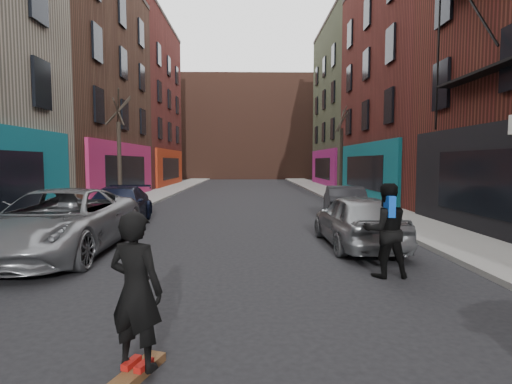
{
  "coord_description": "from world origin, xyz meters",
  "views": [
    {
      "loc": [
        0.23,
        -1.88,
        2.35
      ],
      "look_at": [
        0.39,
        7.93,
        1.6
      ],
      "focal_mm": 28.0,
      "sensor_mm": 36.0,
      "label": 1
    }
  ],
  "objects_px": {
    "parked_left_far": "(59,222)",
    "skateboarder": "(136,290)",
    "tree_right_far": "(341,143)",
    "parked_right_far": "(357,220)",
    "parked_right_end": "(344,202)",
    "skateboard": "(138,372)",
    "tree_left_far": "(119,141)",
    "parked_left_end": "(118,206)",
    "pedestrian": "(386,230)"
  },
  "relations": [
    {
      "from": "parked_left_far",
      "to": "pedestrian",
      "type": "distance_m",
      "value": 7.89
    },
    {
      "from": "parked_right_end",
      "to": "skateboarder",
      "type": "bearing_deg",
      "value": 74.14
    },
    {
      "from": "tree_left_far",
      "to": "parked_left_far",
      "type": "bearing_deg",
      "value": -80.69
    },
    {
      "from": "parked_left_end",
      "to": "parked_right_end",
      "type": "distance_m",
      "value": 8.99
    },
    {
      "from": "parked_left_far",
      "to": "parked_left_end",
      "type": "xyz_separation_m",
      "value": [
        0.0,
        4.48,
        -0.11
      ]
    },
    {
      "from": "skateboard",
      "to": "pedestrian",
      "type": "bearing_deg",
      "value": 62.35
    },
    {
      "from": "parked_right_end",
      "to": "pedestrian",
      "type": "distance_m",
      "value": 8.68
    },
    {
      "from": "parked_right_far",
      "to": "skateboard",
      "type": "xyz_separation_m",
      "value": [
        -4.2,
        -6.62,
        -0.7
      ]
    },
    {
      "from": "tree_right_far",
      "to": "parked_right_far",
      "type": "bearing_deg",
      "value": -101.28
    },
    {
      "from": "parked_left_far",
      "to": "parked_right_far",
      "type": "height_order",
      "value": "parked_left_far"
    },
    {
      "from": "tree_right_far",
      "to": "pedestrian",
      "type": "distance_m",
      "value": 18.39
    },
    {
      "from": "parked_right_end",
      "to": "skateboard",
      "type": "xyz_separation_m",
      "value": [
        -5.18,
        -12.33,
        -0.63
      ]
    },
    {
      "from": "skateboarder",
      "to": "parked_left_end",
      "type": "bearing_deg",
      "value": -51.64
    },
    {
      "from": "skateboard",
      "to": "parked_left_far",
      "type": "bearing_deg",
      "value": 140.62
    },
    {
      "from": "tree_right_far",
      "to": "skateboarder",
      "type": "xyz_separation_m",
      "value": [
        -7.2,
        -21.66,
        -2.57
      ]
    },
    {
      "from": "pedestrian",
      "to": "parked_right_far",
      "type": "bearing_deg",
      "value": -95.66
    },
    {
      "from": "tree_left_far",
      "to": "pedestrian",
      "type": "xyz_separation_m",
      "value": [
        9.19,
        -11.92,
        -2.42
      ]
    },
    {
      "from": "skateboard",
      "to": "parked_right_end",
      "type": "bearing_deg",
      "value": 86.43
    },
    {
      "from": "tree_right_far",
      "to": "pedestrian",
      "type": "relative_size",
      "value": 3.55
    },
    {
      "from": "parked_right_end",
      "to": "skateboard",
      "type": "distance_m",
      "value": 13.39
    },
    {
      "from": "parked_right_far",
      "to": "skateboarder",
      "type": "relative_size",
      "value": 2.54
    },
    {
      "from": "parked_left_end",
      "to": "parked_right_far",
      "type": "distance_m",
      "value": 8.66
    },
    {
      "from": "parked_left_far",
      "to": "skateboarder",
      "type": "relative_size",
      "value": 3.43
    },
    {
      "from": "parked_right_far",
      "to": "parked_right_end",
      "type": "bearing_deg",
      "value": -100.94
    },
    {
      "from": "parked_right_far",
      "to": "skateboarder",
      "type": "xyz_separation_m",
      "value": [
        -4.2,
        -6.62,
        0.22
      ]
    },
    {
      "from": "tree_right_far",
      "to": "skateboarder",
      "type": "relative_size",
      "value": 3.94
    },
    {
      "from": "parked_right_far",
      "to": "skateboard",
      "type": "relative_size",
      "value": 5.48
    },
    {
      "from": "parked_left_far",
      "to": "parked_right_end",
      "type": "relative_size",
      "value": 1.44
    },
    {
      "from": "tree_right_far",
      "to": "parked_left_far",
      "type": "xyz_separation_m",
      "value": [
        -10.8,
        -15.76,
        -2.71
      ]
    },
    {
      "from": "tree_right_far",
      "to": "parked_right_far",
      "type": "xyz_separation_m",
      "value": [
        -3.0,
        -15.04,
        -2.78
      ]
    },
    {
      "from": "parked_left_end",
      "to": "parked_left_far",
      "type": "bearing_deg",
      "value": -95.29
    },
    {
      "from": "parked_right_far",
      "to": "tree_right_far",
      "type": "bearing_deg",
      "value": -102.49
    },
    {
      "from": "parked_left_end",
      "to": "pedestrian",
      "type": "height_order",
      "value": "pedestrian"
    },
    {
      "from": "parked_left_far",
      "to": "tree_right_far",
      "type": "bearing_deg",
      "value": 54.94
    },
    {
      "from": "parked_left_end",
      "to": "pedestrian",
      "type": "xyz_separation_m",
      "value": [
        7.59,
        -6.63,
        0.25
      ]
    },
    {
      "from": "parked_right_far",
      "to": "parked_left_end",
      "type": "bearing_deg",
      "value": -26.89
    },
    {
      "from": "parked_right_far",
      "to": "skateboarder",
      "type": "bearing_deg",
      "value": 56.43
    },
    {
      "from": "parked_right_far",
      "to": "parked_right_end",
      "type": "relative_size",
      "value": 1.06
    },
    {
      "from": "tree_left_far",
      "to": "parked_right_far",
      "type": "xyz_separation_m",
      "value": [
        9.4,
        -9.04,
        -2.63
      ]
    },
    {
      "from": "tree_left_far",
      "to": "pedestrian",
      "type": "height_order",
      "value": "tree_left_far"
    },
    {
      "from": "parked_left_far",
      "to": "parked_left_end",
      "type": "height_order",
      "value": "parked_left_far"
    },
    {
      "from": "parked_left_far",
      "to": "skateboard",
      "type": "distance_m",
      "value": 6.95
    },
    {
      "from": "parked_right_end",
      "to": "skateboarder",
      "type": "relative_size",
      "value": 2.38
    },
    {
      "from": "parked_right_end",
      "to": "skateboarder",
      "type": "height_order",
      "value": "skateboarder"
    },
    {
      "from": "tree_left_far",
      "to": "parked_left_end",
      "type": "xyz_separation_m",
      "value": [
        1.6,
        -5.29,
        -2.67
      ]
    },
    {
      "from": "tree_right_far",
      "to": "skateboard",
      "type": "height_order",
      "value": "tree_right_far"
    },
    {
      "from": "parked_left_end",
      "to": "parked_right_far",
      "type": "height_order",
      "value": "parked_right_far"
    },
    {
      "from": "parked_left_end",
      "to": "skateboard",
      "type": "height_order",
      "value": "parked_left_end"
    },
    {
      "from": "parked_right_far",
      "to": "pedestrian",
      "type": "distance_m",
      "value": 2.9
    },
    {
      "from": "parked_left_far",
      "to": "parked_right_end",
      "type": "distance_m",
      "value": 10.89
    }
  ]
}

